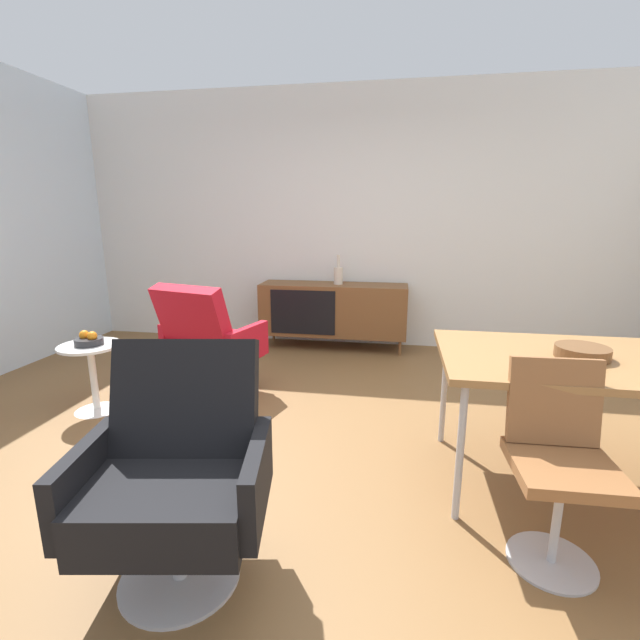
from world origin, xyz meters
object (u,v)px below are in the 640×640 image
at_px(fruit_bowl, 89,340).
at_px(vase_cobalt, 338,275).
at_px(wooden_bowl_on_table, 582,352).
at_px(side_table_round, 93,370).
at_px(dining_chair_front_left, 559,456).
at_px(armchair_black_shell, 178,467).
at_px(sideboard, 333,309).
at_px(lounge_chair_red, 209,340).
at_px(dining_table, 600,366).

bearing_deg(fruit_bowl, vase_cobalt, 50.83).
xyz_separation_m(wooden_bowl_on_table, side_table_round, (-3.17, 0.44, -0.45)).
xyz_separation_m(vase_cobalt, wooden_bowl_on_table, (1.58, -2.39, -0.05)).
relative_size(wooden_bowl_on_table, dining_chair_front_left, 0.30).
relative_size(armchair_black_shell, side_table_round, 1.82).
distance_m(wooden_bowl_on_table, fruit_bowl, 3.20).
bearing_deg(sideboard, side_table_round, -128.24).
relative_size(sideboard, dining_chair_front_left, 1.87).
bearing_deg(sideboard, wooden_bowl_on_table, -55.71).
bearing_deg(lounge_chair_red, vase_cobalt, 60.87).
height_order(sideboard, wooden_bowl_on_table, wooden_bowl_on_table).
relative_size(vase_cobalt, dining_chair_front_left, 0.37).
bearing_deg(dining_table, side_table_round, 172.59).
relative_size(side_table_round, fruit_bowl, 2.60).
relative_size(vase_cobalt, side_table_round, 0.61).
xyz_separation_m(dining_chair_front_left, side_table_round, (-2.91, 0.98, -0.15)).
bearing_deg(dining_table, fruit_bowl, 172.60).
height_order(dining_table, lounge_chair_red, lounge_chair_red).
bearing_deg(sideboard, dining_table, -53.91).
bearing_deg(fruit_bowl, wooden_bowl_on_table, -7.91).
distance_m(sideboard, lounge_chair_red, 1.71).
bearing_deg(armchair_black_shell, fruit_bowl, 136.12).
height_order(vase_cobalt, wooden_bowl_on_table, vase_cobalt).
height_order(lounge_chair_red, fruit_bowl, lounge_chair_red).
relative_size(dining_chair_front_left, fruit_bowl, 4.28).
height_order(lounge_chair_red, side_table_round, lounge_chair_red).
distance_m(wooden_bowl_on_table, lounge_chair_red, 2.59).
relative_size(vase_cobalt, dining_table, 0.20).
bearing_deg(dining_table, sideboard, 126.09).
xyz_separation_m(dining_chair_front_left, armchair_black_shell, (-1.53, -0.35, -0.00)).
relative_size(sideboard, dining_table, 1.00).
bearing_deg(dining_chair_front_left, dining_table, 57.80).
xyz_separation_m(wooden_bowl_on_table, fruit_bowl, (-3.17, 0.44, -0.21)).
bearing_deg(fruit_bowl, sideboard, 51.77).
bearing_deg(fruit_bowl, lounge_chair_red, 30.22).
height_order(wooden_bowl_on_table, dining_chair_front_left, dining_chair_front_left).
bearing_deg(fruit_bowl, armchair_black_shell, -43.88).
bearing_deg(armchair_black_shell, dining_chair_front_left, 12.74).
bearing_deg(sideboard, lounge_chair_red, -117.58).
bearing_deg(lounge_chair_red, wooden_bowl_on_table, -19.83).
relative_size(dining_chair_front_left, lounge_chair_red, 0.90).
relative_size(vase_cobalt, fruit_bowl, 1.58).
height_order(sideboard, dining_chair_front_left, dining_chair_front_left).
height_order(dining_chair_front_left, side_table_round, dining_chair_front_left).
height_order(wooden_bowl_on_table, side_table_round, wooden_bowl_on_table).
height_order(sideboard, side_table_round, sideboard).
relative_size(lounge_chair_red, side_table_round, 1.82).
relative_size(lounge_chair_red, fruit_bowl, 4.73).
xyz_separation_m(dining_table, fruit_bowl, (-3.27, 0.42, -0.14)).
height_order(vase_cobalt, lounge_chair_red, vase_cobalt).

